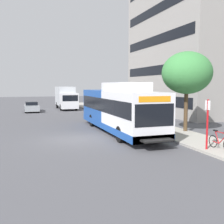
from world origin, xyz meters
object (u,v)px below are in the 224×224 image
parked_car_far_lane (32,107)px  street_tree_near_stop (187,73)px  transit_bus (118,109)px  box_truck_background (66,97)px  bus_stop_sign_pole (207,120)px  bicycle_parked (220,142)px

parked_car_far_lane → street_tree_near_stop: bearing=-63.2°
street_tree_near_stop → parked_car_far_lane: (-10.05, 19.88, -3.67)m
transit_bus → box_truck_background: size_ratio=1.75×
bus_stop_sign_pole → box_truck_background: (-2.90, 27.58, 0.09)m
bus_stop_sign_pole → transit_bus: bearing=108.0°
transit_bus → street_tree_near_stop: 5.59m
transit_bus → bicycle_parked: transit_bus is taller
transit_bus → street_tree_near_stop: (4.54, -1.92, 2.63)m
transit_bus → bicycle_parked: bearing=-68.6°
transit_bus → bus_stop_sign_pole: size_ratio=4.71×
transit_bus → parked_car_far_lane: bearing=107.1°
box_truck_background → bus_stop_sign_pole: bearing=-84.0°
bus_stop_sign_pole → bicycle_parked: size_ratio=1.48×
bus_stop_sign_pole → box_truck_background: box_truck_background is taller
parked_car_far_lane → box_truck_background: (4.91, 2.50, 1.08)m
bus_stop_sign_pole → bicycle_parked: bus_stop_sign_pole is taller
bicycle_parked → bus_stop_sign_pole: bearing=152.8°
street_tree_near_stop → box_truck_background: bearing=102.9°
bus_stop_sign_pole → parked_car_far_lane: (-7.82, 25.07, -0.99)m
bus_stop_sign_pole → street_tree_near_stop: street_tree_near_stop is taller
bicycle_parked → parked_car_far_lane: 26.74m
box_truck_background → street_tree_near_stop: bearing=-77.1°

